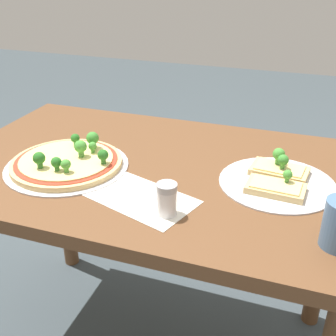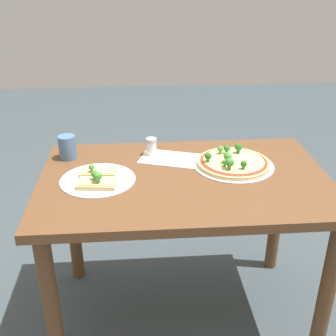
{
  "view_description": "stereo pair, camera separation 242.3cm",
  "coord_description": "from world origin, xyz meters",
  "px_view_note": "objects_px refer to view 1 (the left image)",
  "views": [
    {
      "loc": [
        -0.38,
        0.95,
        1.22
      ],
      "look_at": [
        -0.06,
        0.04,
        0.72
      ],
      "focal_mm": 45.0,
      "sensor_mm": 36.0,
      "label": 1
    },
    {
      "loc": [
        -0.18,
        -1.45,
        1.45
      ],
      "look_at": [
        -0.06,
        0.04,
        0.72
      ],
      "focal_mm": 45.0,
      "sensor_mm": 36.0,
      "label": 2
    }
  ],
  "objects_px": {
    "pizza_tray_whole": "(68,162)",
    "pizza_tray_slice": "(278,179)",
    "dining_table": "(152,198)",
    "condiment_shaker": "(167,199)"
  },
  "relations": [
    {
      "from": "pizza_tray_whole",
      "to": "pizza_tray_slice",
      "type": "relative_size",
      "value": 1.14
    },
    {
      "from": "pizza_tray_slice",
      "to": "dining_table",
      "type": "bearing_deg",
      "value": 1.84
    },
    {
      "from": "pizza_tray_slice",
      "to": "condiment_shaker",
      "type": "distance_m",
      "value": 0.31
    },
    {
      "from": "dining_table",
      "to": "pizza_tray_slice",
      "type": "height_order",
      "value": "pizza_tray_slice"
    },
    {
      "from": "pizza_tray_whole",
      "to": "condiment_shaker",
      "type": "bearing_deg",
      "value": 158.06
    },
    {
      "from": "condiment_shaker",
      "to": "dining_table",
      "type": "bearing_deg",
      "value": -60.66
    },
    {
      "from": "dining_table",
      "to": "pizza_tray_slice",
      "type": "xyz_separation_m",
      "value": [
        -0.34,
        -0.01,
        0.12
      ]
    },
    {
      "from": "dining_table",
      "to": "condiment_shaker",
      "type": "xyz_separation_m",
      "value": [
        -0.12,
        0.22,
        0.14
      ]
    },
    {
      "from": "pizza_tray_whole",
      "to": "condiment_shaker",
      "type": "relative_size",
      "value": 4.3
    },
    {
      "from": "pizza_tray_whole",
      "to": "pizza_tray_slice",
      "type": "distance_m",
      "value": 0.55
    }
  ]
}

